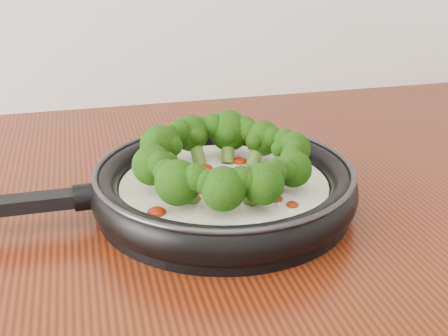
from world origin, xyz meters
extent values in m
cylinder|color=black|center=(0.14, 1.06, 0.91)|extent=(0.29, 0.29, 0.01)
torus|color=black|center=(0.14, 1.06, 0.93)|extent=(0.31, 0.31, 0.03)
torus|color=#2D2D33|center=(0.14, 1.06, 0.95)|extent=(0.30, 0.30, 0.01)
cube|color=black|center=(-0.10, 1.06, 0.93)|extent=(0.18, 0.03, 0.02)
cylinder|color=black|center=(-0.02, 1.06, 0.93)|extent=(0.03, 0.03, 0.03)
cylinder|color=white|center=(0.14, 1.06, 0.92)|extent=(0.24, 0.24, 0.02)
ellipsoid|color=#921E07|center=(0.10, 1.05, 0.93)|extent=(0.02, 0.02, 0.01)
ellipsoid|color=#921E07|center=(0.10, 1.02, 0.93)|extent=(0.02, 0.02, 0.01)
ellipsoid|color=#C23D0C|center=(0.12, 1.05, 0.93)|extent=(0.03, 0.03, 0.01)
ellipsoid|color=#921E07|center=(0.18, 1.00, 0.93)|extent=(0.02, 0.02, 0.01)
ellipsoid|color=#921E07|center=(0.05, 1.00, 0.93)|extent=(0.03, 0.03, 0.01)
ellipsoid|color=#C23D0C|center=(0.13, 1.08, 0.93)|extent=(0.02, 0.02, 0.01)
ellipsoid|color=#921E07|center=(0.13, 1.10, 0.93)|extent=(0.03, 0.03, 0.01)
ellipsoid|color=#921E07|center=(0.06, 1.08, 0.93)|extent=(0.03, 0.03, 0.01)
ellipsoid|color=#C23D0C|center=(0.13, 1.05, 0.93)|extent=(0.02, 0.02, 0.01)
ellipsoid|color=#921E07|center=(0.17, 1.11, 0.93)|extent=(0.02, 0.02, 0.01)
ellipsoid|color=#921E07|center=(0.13, 1.05, 0.93)|extent=(0.02, 0.02, 0.01)
ellipsoid|color=#C23D0C|center=(0.16, 1.05, 0.93)|extent=(0.03, 0.03, 0.01)
ellipsoid|color=#921E07|center=(0.18, 1.04, 0.93)|extent=(0.02, 0.02, 0.01)
ellipsoid|color=#921E07|center=(0.12, 1.08, 0.93)|extent=(0.03, 0.03, 0.01)
ellipsoid|color=#C23D0C|center=(0.10, 1.04, 0.93)|extent=(0.02, 0.02, 0.01)
ellipsoid|color=#921E07|center=(0.20, 0.98, 0.93)|extent=(0.02, 0.02, 0.01)
ellipsoid|color=#921E07|center=(0.21, 1.04, 0.93)|extent=(0.02, 0.02, 0.01)
ellipsoid|color=#C23D0C|center=(0.14, 1.08, 0.93)|extent=(0.02, 0.02, 0.01)
ellipsoid|color=white|center=(0.09, 1.11, 0.93)|extent=(0.01, 0.01, 0.00)
ellipsoid|color=white|center=(0.16, 1.01, 0.93)|extent=(0.01, 0.01, 0.00)
ellipsoid|color=white|center=(0.12, 1.05, 0.93)|extent=(0.01, 0.01, 0.00)
ellipsoid|color=white|center=(0.14, 1.03, 0.93)|extent=(0.01, 0.01, 0.00)
ellipsoid|color=white|center=(0.09, 1.15, 0.93)|extent=(0.01, 0.01, 0.00)
ellipsoid|color=white|center=(0.11, 1.12, 0.93)|extent=(0.01, 0.01, 0.00)
ellipsoid|color=white|center=(0.17, 0.98, 0.93)|extent=(0.01, 0.01, 0.00)
ellipsoid|color=white|center=(0.10, 1.00, 0.93)|extent=(0.01, 0.01, 0.00)
ellipsoid|color=white|center=(0.15, 1.06, 0.93)|extent=(0.01, 0.01, 0.00)
ellipsoid|color=white|center=(0.07, 1.09, 0.93)|extent=(0.01, 0.01, 0.00)
ellipsoid|color=white|center=(0.14, 1.12, 0.93)|extent=(0.01, 0.01, 0.00)
ellipsoid|color=white|center=(0.19, 1.15, 0.93)|extent=(0.01, 0.01, 0.00)
ellipsoid|color=white|center=(0.19, 1.02, 0.93)|extent=(0.00, 0.01, 0.00)
ellipsoid|color=white|center=(0.19, 0.97, 0.93)|extent=(0.01, 0.01, 0.00)
ellipsoid|color=white|center=(0.11, 1.09, 0.93)|extent=(0.01, 0.01, 0.00)
ellipsoid|color=white|center=(0.12, 1.10, 0.93)|extent=(0.01, 0.01, 0.00)
ellipsoid|color=white|center=(0.19, 1.00, 0.93)|extent=(0.01, 0.01, 0.00)
ellipsoid|color=white|center=(0.10, 1.15, 0.93)|extent=(0.01, 0.01, 0.00)
ellipsoid|color=white|center=(0.08, 1.02, 0.93)|extent=(0.00, 0.01, 0.00)
ellipsoid|color=white|center=(0.18, 0.99, 0.93)|extent=(0.01, 0.01, 0.00)
ellipsoid|color=white|center=(0.15, 1.02, 0.93)|extent=(0.01, 0.01, 0.00)
ellipsoid|color=white|center=(0.13, 1.08, 0.93)|extent=(0.01, 0.01, 0.00)
ellipsoid|color=white|center=(0.18, 1.08, 0.93)|extent=(0.01, 0.00, 0.00)
ellipsoid|color=white|center=(0.14, 1.05, 0.93)|extent=(0.01, 0.01, 0.00)
ellipsoid|color=white|center=(0.11, 1.07, 0.93)|extent=(0.01, 0.01, 0.00)
cylinder|color=#5B832A|center=(0.21, 1.06, 0.95)|extent=(0.03, 0.02, 0.04)
sphere|color=black|center=(0.22, 1.06, 0.97)|extent=(0.04, 0.04, 0.04)
sphere|color=black|center=(0.22, 1.07, 0.97)|extent=(0.03, 0.03, 0.03)
sphere|color=black|center=(0.22, 1.04, 0.97)|extent=(0.02, 0.02, 0.02)
sphere|color=black|center=(0.21, 1.06, 0.97)|extent=(0.02, 0.02, 0.02)
cylinder|color=#5B832A|center=(0.19, 1.10, 0.95)|extent=(0.03, 0.03, 0.03)
sphere|color=black|center=(0.20, 1.11, 0.96)|extent=(0.04, 0.04, 0.04)
sphere|color=black|center=(0.19, 1.12, 0.97)|extent=(0.03, 0.03, 0.03)
sphere|color=black|center=(0.21, 1.09, 0.97)|extent=(0.03, 0.03, 0.03)
sphere|color=black|center=(0.19, 1.10, 0.96)|extent=(0.02, 0.02, 0.02)
cylinder|color=#5B832A|center=(0.16, 1.12, 0.95)|extent=(0.03, 0.03, 0.04)
sphere|color=black|center=(0.17, 1.14, 0.97)|extent=(0.05, 0.05, 0.05)
sphere|color=black|center=(0.15, 1.14, 0.97)|extent=(0.03, 0.03, 0.03)
sphere|color=black|center=(0.18, 1.13, 0.97)|extent=(0.03, 0.03, 0.03)
sphere|color=black|center=(0.16, 1.12, 0.97)|extent=(0.03, 0.03, 0.03)
cylinder|color=#5B832A|center=(0.12, 1.12, 0.95)|extent=(0.02, 0.03, 0.04)
sphere|color=black|center=(0.12, 1.14, 0.97)|extent=(0.05, 0.05, 0.05)
sphere|color=black|center=(0.10, 1.13, 0.97)|extent=(0.03, 0.03, 0.03)
sphere|color=black|center=(0.13, 1.14, 0.97)|extent=(0.03, 0.03, 0.03)
sphere|color=black|center=(0.12, 1.12, 0.97)|extent=(0.02, 0.02, 0.02)
cylinder|color=#5B832A|center=(0.09, 1.10, 0.95)|extent=(0.03, 0.03, 0.04)
sphere|color=black|center=(0.07, 1.11, 0.96)|extent=(0.05, 0.05, 0.05)
sphere|color=black|center=(0.07, 1.09, 0.97)|extent=(0.03, 0.03, 0.03)
sphere|color=black|center=(0.09, 1.12, 0.97)|extent=(0.03, 0.03, 0.03)
sphere|color=black|center=(0.09, 1.10, 0.97)|extent=(0.02, 0.02, 0.02)
cylinder|color=#5B832A|center=(0.07, 1.06, 0.95)|extent=(0.03, 0.02, 0.04)
sphere|color=black|center=(0.06, 1.05, 0.96)|extent=(0.05, 0.05, 0.05)
sphere|color=black|center=(0.06, 1.04, 0.97)|extent=(0.03, 0.03, 0.03)
sphere|color=black|center=(0.06, 1.07, 0.97)|extent=(0.03, 0.03, 0.03)
sphere|color=black|center=(0.07, 1.06, 0.97)|extent=(0.02, 0.02, 0.02)
cylinder|color=#5B832A|center=(0.09, 1.02, 0.95)|extent=(0.03, 0.03, 0.03)
sphere|color=black|center=(0.08, 1.01, 0.96)|extent=(0.05, 0.05, 0.05)
sphere|color=black|center=(0.09, 1.00, 0.97)|extent=(0.03, 0.03, 0.03)
sphere|color=black|center=(0.07, 1.02, 0.97)|extent=(0.03, 0.03, 0.03)
sphere|color=black|center=(0.09, 1.02, 0.96)|extent=(0.02, 0.02, 0.02)
cylinder|color=#5B832A|center=(0.12, 0.99, 0.95)|extent=(0.02, 0.03, 0.03)
sphere|color=black|center=(0.12, 0.98, 0.96)|extent=(0.05, 0.05, 0.05)
sphere|color=black|center=(0.14, 0.98, 0.97)|extent=(0.03, 0.03, 0.03)
sphere|color=black|center=(0.10, 0.99, 0.97)|extent=(0.03, 0.03, 0.03)
sphere|color=black|center=(0.12, 1.00, 0.96)|extent=(0.02, 0.02, 0.02)
cylinder|color=#5B832A|center=(0.16, 0.99, 0.95)|extent=(0.02, 0.03, 0.04)
sphere|color=black|center=(0.16, 0.98, 0.96)|extent=(0.04, 0.04, 0.04)
sphere|color=black|center=(0.17, 0.99, 0.97)|extent=(0.03, 0.03, 0.03)
sphere|color=black|center=(0.14, 0.98, 0.97)|extent=(0.03, 0.03, 0.03)
sphere|color=black|center=(0.16, 1.00, 0.97)|extent=(0.02, 0.02, 0.02)
cylinder|color=#5B832A|center=(0.19, 1.02, 0.94)|extent=(0.03, 0.03, 0.03)
sphere|color=black|center=(0.21, 1.01, 0.96)|extent=(0.04, 0.04, 0.04)
sphere|color=black|center=(0.21, 1.03, 0.97)|extent=(0.03, 0.03, 0.03)
sphere|color=black|center=(0.19, 1.00, 0.97)|extent=(0.02, 0.02, 0.02)
sphere|color=black|center=(0.19, 1.02, 0.96)|extent=(0.02, 0.02, 0.02)
camera|label=1|loc=(-0.01, 0.47, 1.21)|focal=46.53mm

